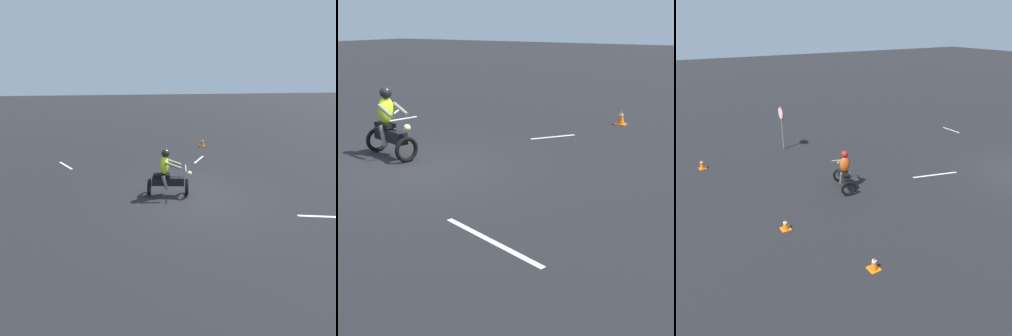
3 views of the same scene
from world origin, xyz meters
The scene contains 6 objects.
ground_plane centered at (0.00, 0.00, 0.00)m, with size 120.00×120.00×0.00m, color black.
motorcycle_rider_foreground centered at (-0.33, -1.01, 0.73)m, with size 0.92×1.56×1.66m.
traffic_cone_near_right centered at (-6.82, 2.34, 0.22)m, with size 0.32×0.32×0.46m.
lane_stripe_n centered at (2.09, 3.59, 0.00)m, with size 0.10×2.13×0.01m, color silver.
lane_stripe_nw centered at (-4.19, 1.33, 0.00)m, with size 0.10×1.35×0.01m, color silver.
lane_stripe_sw centered at (-4.42, -5.10, 0.00)m, with size 0.10×1.44×0.01m, color silver.
Camera 1 is at (7.91, -2.50, 3.88)m, focal length 28.00 mm.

